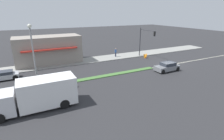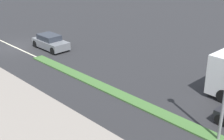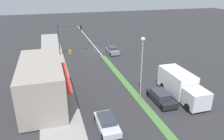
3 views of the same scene
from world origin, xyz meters
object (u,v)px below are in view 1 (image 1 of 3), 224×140
object	(u,v)px
sedan_silver	(3,76)
delivery_truck	(38,94)
pedestrian	(116,52)
street_lamp	(33,49)
traffic_signal_main	(145,38)
suv_grey	(167,67)
sedan_dark	(30,92)
warning_aframe_sign	(145,56)

from	to	relation	value
sedan_silver	delivery_truck	bearing A→B (deg)	-160.46
pedestrian	street_lamp	bearing A→B (deg)	120.36
sedan_silver	pedestrian	bearing A→B (deg)	-78.32
traffic_signal_main	street_lamp	bearing A→B (deg)	106.94
street_lamp	delivery_truck	world-z (taller)	street_lamp
street_lamp	delivery_truck	size ratio (longest dim) A/B	0.98
delivery_truck	sedan_silver	world-z (taller)	delivery_truck
suv_grey	delivery_truck	bearing A→B (deg)	98.54
traffic_signal_main	pedestrian	distance (m)	6.28
sedan_silver	suv_grey	bearing A→B (deg)	-107.96
sedan_dark	warning_aframe_sign	bearing A→B (deg)	-69.60
warning_aframe_sign	sedan_silver	bearing A→B (deg)	91.52
traffic_signal_main	pedestrian	xyz separation A→B (m)	(2.85, 4.78, -2.91)
traffic_signal_main	street_lamp	size ratio (longest dim) A/B	0.76
pedestrian	sedan_silver	world-z (taller)	pedestrian
sedan_dark	traffic_signal_main	bearing A→B (deg)	-68.43
warning_aframe_sign	street_lamp	bearing A→B (deg)	105.65
street_lamp	pedestrian	bearing A→B (deg)	-59.64
delivery_truck	pedestrian	bearing A→B (deg)	-48.27
traffic_signal_main	warning_aframe_sign	size ratio (longest dim) A/B	6.69
delivery_truck	suv_grey	distance (m)	18.88
delivery_truck	warning_aframe_sign	bearing A→B (deg)	-62.55
sedan_silver	sedan_dark	world-z (taller)	sedan_dark
sedan_silver	suv_grey	xyz separation A→B (m)	(-7.20, -22.21, 0.07)
pedestrian	suv_grey	xyz separation A→B (m)	(-11.17, -2.99, -0.34)
traffic_signal_main	sedan_silver	xyz separation A→B (m)	(-1.12, 24.00, -3.32)
street_lamp	sedan_silver	world-z (taller)	street_lamp
pedestrian	sedan_dark	size ratio (longest dim) A/B	0.40
street_lamp	sedan_dark	size ratio (longest dim) A/B	1.78
traffic_signal_main	sedan_dark	distance (m)	22.88
delivery_truck	sedan_dark	world-z (taller)	delivery_truck
pedestrian	warning_aframe_sign	xyz separation A→B (m)	(-3.34, -4.81, -0.57)
street_lamp	sedan_silver	distance (m)	7.60
warning_aframe_sign	traffic_signal_main	bearing A→B (deg)	2.91
pedestrian	sedan_dark	bearing A→B (deg)	124.48
traffic_signal_main	street_lamp	xyz separation A→B (m)	(-6.12, 20.11, 0.88)
warning_aframe_sign	sedan_dark	bearing A→B (deg)	110.40
sedan_silver	street_lamp	bearing A→B (deg)	-142.07
pedestrian	warning_aframe_sign	size ratio (longest dim) A/B	1.98
street_lamp	sedan_dark	xyz separation A→B (m)	(-2.20, 0.95, -4.17)
street_lamp	sedan_silver	xyz separation A→B (m)	(5.00, 3.90, -4.20)
pedestrian	delivery_truck	world-z (taller)	delivery_truck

